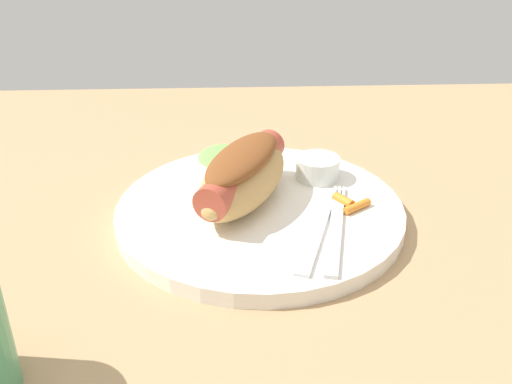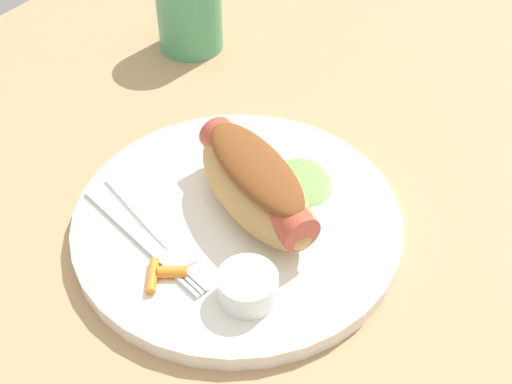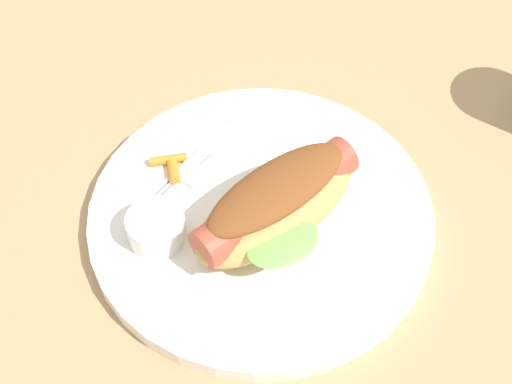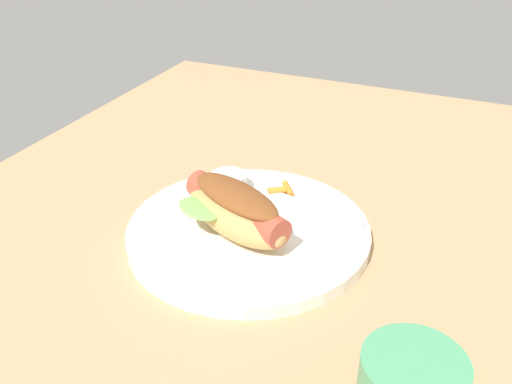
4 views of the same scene
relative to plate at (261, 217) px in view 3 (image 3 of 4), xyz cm
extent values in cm
cube|color=tan|center=(-0.92, -2.32, -1.70)|extent=(120.00, 90.00, 1.80)
cylinder|color=white|center=(0.00, 0.00, 0.00)|extent=(29.15, 29.15, 1.60)
ellipsoid|color=tan|center=(-1.69, 0.80, 3.36)|extent=(12.69, 16.97, 5.11)
cylinder|color=#B24733|center=(-1.69, 0.80, 4.25)|extent=(9.46, 15.07, 3.37)
ellipsoid|color=brown|center=(-1.69, 0.80, 5.77)|extent=(10.18, 14.14, 2.02)
ellipsoid|color=#7FC65B|center=(-3.82, 4.37, 4.38)|extent=(6.98, 7.45, 1.12)
cylinder|color=white|center=(6.65, 5.87, 2.02)|extent=(4.78, 4.78, 2.44)
cube|color=silver|center=(6.61, -6.48, 1.00)|extent=(3.90, 12.90, 0.40)
cube|color=silver|center=(8.76, 1.31, 1.00)|extent=(0.97, 3.19, 0.40)
cube|color=silver|center=(8.32, 1.41, 1.00)|extent=(0.97, 3.19, 0.40)
cube|color=silver|center=(7.88, 1.50, 1.00)|extent=(0.97, 3.19, 0.40)
cube|color=silver|center=(4.85, -6.10, 0.98)|extent=(5.39, 13.07, 0.36)
cylinder|color=orange|center=(9.63, -1.40, 1.21)|extent=(3.14, 2.56, 0.81)
cylinder|color=orange|center=(8.47, -0.29, 1.29)|extent=(2.16, 2.51, 0.99)
camera|label=1|loc=(-2.71, -52.55, 30.55)|focal=41.79mm
camera|label=2|loc=(33.25, 25.25, 44.08)|focal=47.81mm
camera|label=3|loc=(-15.65, 34.66, 53.11)|focal=54.02mm
camera|label=4|loc=(-51.39, -23.39, 38.33)|focal=39.64mm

